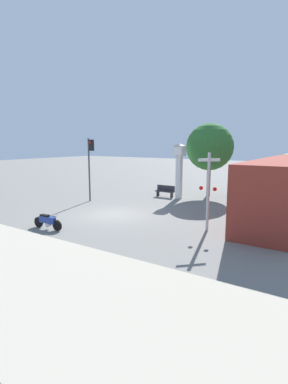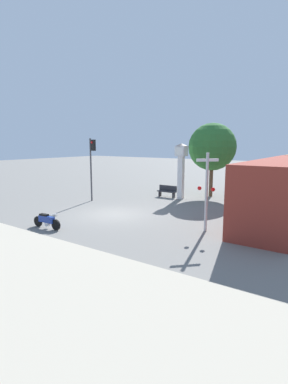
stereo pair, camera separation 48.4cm
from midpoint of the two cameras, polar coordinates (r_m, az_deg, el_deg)
ground_plane at (r=18.41m, az=-5.05°, el=-4.23°), size 120.00×120.00×0.00m
motorcycle at (r=15.99m, az=-17.23°, el=-5.25°), size 1.87×0.40×0.82m
clock_tower at (r=23.24m, az=7.68°, el=5.59°), size 0.91×0.91×4.27m
traffic_light at (r=22.38m, az=-9.27°, el=6.31°), size 0.50×0.35×4.64m
railroad_crossing_signal at (r=14.83m, az=12.74°, el=0.55°), size 0.90×0.82×3.85m
street_tree at (r=24.70m, az=13.42°, el=8.34°), size 3.76×3.76×5.87m
bench at (r=24.15m, az=5.01°, el=0.22°), size 1.60×0.44×0.92m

